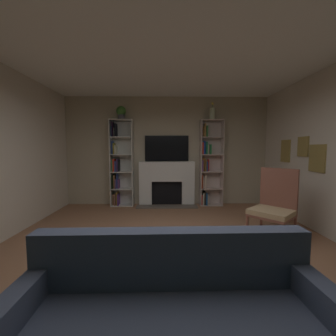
# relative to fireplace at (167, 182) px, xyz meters

# --- Properties ---
(ground_plane) EXTENTS (7.64, 7.64, 0.00)m
(ground_plane) POSITION_rel_fireplace_xyz_m (0.00, -3.08, -0.61)
(ground_plane) COLOR #926449
(wall_back_accent) EXTENTS (5.40, 0.06, 2.84)m
(wall_back_accent) POSITION_rel_fireplace_xyz_m (0.00, 0.14, 0.81)
(wall_back_accent) COLOR #B2A68E
(wall_back_accent) RESTS_ON ground_plane
(ceiling) EXTENTS (5.40, 6.49, 0.06)m
(ceiling) POSITION_rel_fireplace_xyz_m (0.00, -3.08, 2.26)
(ceiling) COLOR white
(ceiling) RESTS_ON wall_back_accent
(fireplace) EXTENTS (1.55, 0.51, 1.15)m
(fireplace) POSITION_rel_fireplace_xyz_m (0.00, 0.00, 0.00)
(fireplace) COLOR white
(fireplace) RESTS_ON ground_plane
(tv) EXTENTS (1.14, 0.06, 0.67)m
(tv) POSITION_rel_fireplace_xyz_m (0.00, 0.08, 0.88)
(tv) COLOR black
(tv) RESTS_ON fireplace
(bookshelf_left) EXTENTS (0.58, 0.32, 2.22)m
(bookshelf_left) POSITION_rel_fireplace_xyz_m (-1.23, -0.01, 0.46)
(bookshelf_left) COLOR silver
(bookshelf_left) RESTS_ON ground_plane
(bookshelf_right) EXTENTS (0.58, 0.30, 2.22)m
(bookshelf_right) POSITION_rel_fireplace_xyz_m (1.09, -0.00, 0.47)
(bookshelf_right) COLOR beige
(bookshelf_right) RESTS_ON ground_plane
(potted_plant) EXTENTS (0.24, 0.24, 0.34)m
(potted_plant) POSITION_rel_fireplace_xyz_m (-1.16, -0.04, 1.81)
(potted_plant) COLOR #52505E
(potted_plant) RESTS_ON bookshelf_left
(vase_with_flowers) EXTENTS (0.13, 0.13, 0.45)m
(vase_with_flowers) POSITION_rel_fireplace_xyz_m (1.16, -0.04, 1.79)
(vase_with_flowers) COLOR beige
(vase_with_flowers) RESTS_ON bookshelf_right
(armchair) EXTENTS (0.84, 0.84, 1.15)m
(armchair) POSITION_rel_fireplace_xyz_m (1.77, -2.19, -0.06)
(armchair) COLOR brown
(armchair) RESTS_ON ground_plane
(coffee_table) EXTENTS (0.75, 0.49, 0.45)m
(coffee_table) POSITION_rel_fireplace_xyz_m (-0.01, -3.48, -0.22)
(coffee_table) COLOR brown
(coffee_table) RESTS_ON ground_plane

